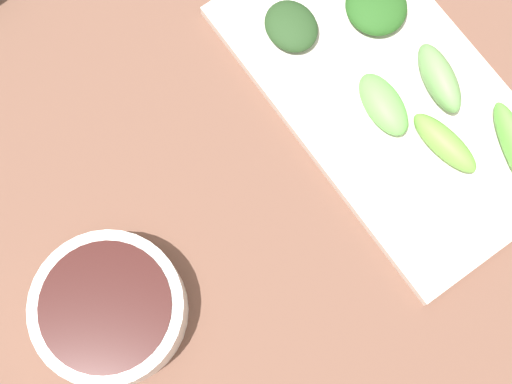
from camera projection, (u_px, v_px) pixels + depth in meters
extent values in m
cube|color=brown|center=(272.00, 213.00, 0.63)|extent=(2.10, 2.10, 0.02)
cylinder|color=white|center=(110.00, 309.00, 0.58)|extent=(0.12, 0.12, 0.04)
cylinder|color=#361311|center=(108.00, 308.00, 0.57)|extent=(0.10, 0.10, 0.03)
cube|color=silver|center=(388.00, 95.00, 0.64)|extent=(0.17, 0.32, 0.01)
ellipsoid|color=#26591F|center=(376.00, 6.00, 0.64)|extent=(0.07, 0.07, 0.02)
ellipsoid|color=#274722|center=(291.00, 26.00, 0.64)|extent=(0.04, 0.05, 0.02)
ellipsoid|color=#68BC53|center=(383.00, 104.00, 0.62)|extent=(0.04, 0.06, 0.02)
ellipsoid|color=#6CAA41|center=(445.00, 143.00, 0.61)|extent=(0.03, 0.07, 0.02)
ellipsoid|color=#6EA55A|center=(439.00, 78.00, 0.62)|extent=(0.04, 0.07, 0.03)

